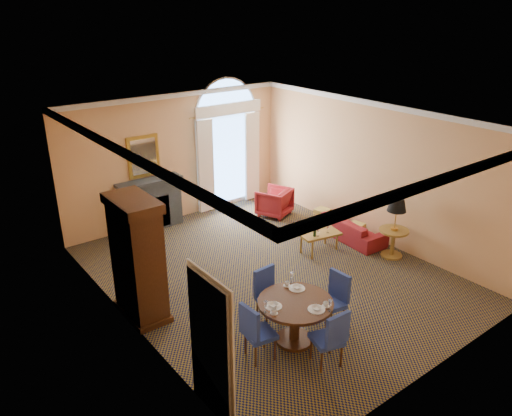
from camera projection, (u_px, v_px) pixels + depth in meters
ground at (271, 274)px, 10.28m from camera, size 7.50×7.50×0.00m
room_envelope at (250, 149)px, 9.80m from camera, size 6.04×7.52×3.45m
armoire at (138, 261)px, 8.56m from camera, size 0.64×1.13×2.22m
dining_table at (295, 312)px, 8.02m from camera, size 1.22×1.22×0.97m
dining_chair_north at (267, 292)px, 8.60m from camera, size 0.51×0.51×0.98m
dining_chair_south at (332, 336)px, 7.46m from camera, size 0.54×0.54×0.98m
dining_chair_east at (335, 296)px, 8.48m from camera, size 0.51×0.51×0.98m
dining_chair_west at (255, 329)px, 7.61m from camera, size 0.50×0.50×0.98m
sofa at (351, 228)px, 11.74m from camera, size 0.80×1.82×0.52m
armchair at (274, 202)px, 13.00m from camera, size 1.02×1.03×0.72m
coffee_table at (320, 234)px, 11.05m from camera, size 0.98×0.67×0.76m
side_table at (395, 220)px, 10.67m from camera, size 0.64×0.64×1.33m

